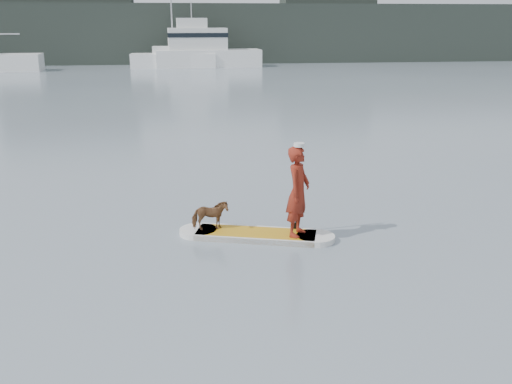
{
  "coord_description": "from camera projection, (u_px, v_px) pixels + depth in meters",
  "views": [
    {
      "loc": [
        1.62,
        -10.18,
        4.39
      ],
      "look_at": [
        3.09,
        0.92,
        1.0
      ],
      "focal_mm": 40.0,
      "sensor_mm": 36.0,
      "label": 1
    }
  ],
  "objects": [
    {
      "name": "shore_building_east",
      "position": [
        327.0,
        23.0,
        63.06
      ],
      "size": [
        10.0,
        4.0,
        8.0
      ],
      "primitive_type": "cube",
      "color": "black",
      "rests_on": "ground"
    },
    {
      "name": "shore_building_west",
      "position": [
        65.0,
        19.0,
        59.41
      ],
      "size": [
        14.0,
        4.0,
        9.0
      ],
      "primitive_type": "cube",
      "color": "black",
      "rests_on": "ground"
    },
    {
      "name": "dog",
      "position": [
        210.0,
        215.0,
        12.01
      ],
      "size": [
        0.77,
        0.39,
        0.64
      ],
      "primitive_type": "imported",
      "rotation": [
        0.0,
        0.0,
        1.63
      ],
      "color": "brown",
      "rests_on": "paddleboard"
    },
    {
      "name": "ground",
      "position": [
        100.0,
        263.0,
        10.73
      ],
      "size": [
        140.0,
        140.0,
        0.0
      ],
      "primitive_type": "plane",
      "color": "slate",
      "rests_on": "ground"
    },
    {
      "name": "paddler",
      "position": [
        298.0,
        191.0,
        11.56
      ],
      "size": [
        0.73,
        0.81,
        1.86
      ],
      "primitive_type": "imported",
      "rotation": [
        0.0,
        0.0,
        1.03
      ],
      "color": "maroon",
      "rests_on": "paddleboard"
    },
    {
      "name": "paddle",
      "position": [
        296.0,
        199.0,
        11.95
      ],
      "size": [
        0.12,
        0.3,
        2.0
      ],
      "rotation": [
        0.0,
        0.0,
        -0.29
      ],
      "color": "black",
      "rests_on": "ground"
    },
    {
      "name": "paddleboard",
      "position": [
        256.0,
        235.0,
        11.97
      ],
      "size": [
        3.2,
        1.51,
        0.12
      ],
      "rotation": [
        0.0,
        0.0,
        -0.29
      ],
      "color": "#C68A12",
      "rests_on": "ground"
    },
    {
      "name": "shore_mass",
      "position": [
        163.0,
        33.0,
        60.15
      ],
      "size": [
        90.0,
        6.0,
        6.0
      ],
      "primitive_type": "cube",
      "color": "black",
      "rests_on": "ground"
    },
    {
      "name": "motor_yacht_a",
      "position": [
        203.0,
        49.0,
        54.71
      ],
      "size": [
        10.17,
        3.64,
        6.01
      ],
      "rotation": [
        0.0,
        0.0,
        0.05
      ],
      "color": "white",
      "rests_on": "ground"
    },
    {
      "name": "white_cap",
      "position": [
        299.0,
        145.0,
        11.28
      ],
      "size": [
        0.22,
        0.22,
        0.07
      ],
      "primitive_type": "cylinder",
      "color": "silver",
      "rests_on": "paddler"
    },
    {
      "name": "sailboat_d",
      "position": [
        173.0,
        59.0,
        54.23
      ],
      "size": [
        7.97,
        2.57,
        11.69
      ],
      "rotation": [
        0.0,
        0.0,
        -0.01
      ],
      "color": "white",
      "rests_on": "ground"
    }
  ]
}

